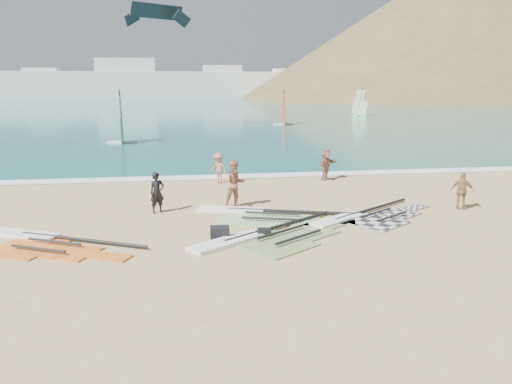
{
  "coord_description": "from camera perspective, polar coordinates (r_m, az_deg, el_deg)",
  "views": [
    {
      "loc": [
        -3.63,
        -14.01,
        5.05
      ],
      "look_at": [
        -0.93,
        4.0,
        1.0
      ],
      "focal_mm": 35.0,
      "sensor_mm": 36.0,
      "label": 1
    }
  ],
  "objects": [
    {
      "name": "windsurfer_right",
      "position": [
        76.88,
        11.79,
        9.47
      ],
      "size": [
        2.33,
        2.4,
        4.34
      ],
      "rotation": [
        0.0,
        0.0,
        0.62
      ],
      "color": "white",
      "rests_on": "ground"
    },
    {
      "name": "beachgoer_mid",
      "position": [
        25.16,
        -4.29,
        2.74
      ],
      "size": [
        1.14,
        1.12,
        1.57
      ],
      "primitive_type": "imported",
      "rotation": [
        0.0,
        0.0,
        -0.76
      ],
      "color": "#9E664B",
      "rests_on": "ground"
    },
    {
      "name": "headland_main",
      "position": [
        169.18,
        23.43,
        9.82
      ],
      "size": [
        143.0,
        143.0,
        45.0
      ],
      "primitive_type": "cone",
      "color": "brown",
      "rests_on": "ground"
    },
    {
      "name": "rig_grey",
      "position": [
        19.24,
        12.55,
        -2.84
      ],
      "size": [
        5.58,
        4.24,
        0.2
      ],
      "rotation": [
        0.0,
        0.0,
        0.6
      ],
      "color": "#252628",
      "rests_on": "ground"
    },
    {
      "name": "far_town",
      "position": [
        164.46,
        -13.04,
        12.04
      ],
      "size": [
        160.0,
        8.0,
        12.0
      ],
      "color": "white",
      "rests_on": "ground"
    },
    {
      "name": "surf_line",
      "position": [
        27.04,
        -0.66,
        1.77
      ],
      "size": [
        300.0,
        1.2,
        0.04
      ],
      "primitive_type": "cube",
      "color": "white",
      "rests_on": "ground"
    },
    {
      "name": "person_wetsuit",
      "position": [
        19.82,
        -11.24,
        -0.07
      ],
      "size": [
        0.69,
        0.59,
        1.61
      ],
      "primitive_type": "imported",
      "rotation": [
        0.0,
        0.0,
        0.42
      ],
      "color": "black",
      "rests_on": "ground"
    },
    {
      "name": "beachgoer_left",
      "position": [
        20.22,
        -2.4,
        0.88
      ],
      "size": [
        1.06,
        0.9,
        1.93
      ],
      "primitive_type": "imported",
      "rotation": [
        0.0,
        0.0,
        0.19
      ],
      "color": "#B17150",
      "rests_on": "ground"
    },
    {
      "name": "rig_orange",
      "position": [
        16.41,
        1.41,
        -5.21
      ],
      "size": [
        6.17,
        4.74,
        0.21
      ],
      "rotation": [
        0.0,
        0.0,
        0.61
      ],
      "color": "orange",
      "rests_on": "ground"
    },
    {
      "name": "windsurfer_left",
      "position": [
        43.13,
        -15.11,
        7.12
      ],
      "size": [
        2.48,
        3.0,
        4.47
      ],
      "rotation": [
        0.0,
        0.0,
        0.05
      ],
      "color": "white",
      "rests_on": "ground"
    },
    {
      "name": "gear_bag_near",
      "position": [
        16.46,
        -4.16,
        -4.64
      ],
      "size": [
        0.63,
        0.47,
        0.4
      ],
      "primitive_type": "cube",
      "rotation": [
        0.0,
        0.0,
        -0.03
      ],
      "color": "black",
      "rests_on": "ground"
    },
    {
      "name": "beachgoer_back",
      "position": [
        21.62,
        22.49,
        0.12
      ],
      "size": [
        0.96,
        0.76,
        1.52
      ],
      "primitive_type": "imported",
      "rotation": [
        0.0,
        0.0,
        2.63
      ],
      "color": "#946A46",
      "rests_on": "ground"
    },
    {
      "name": "windsurfer_centre",
      "position": [
        59.65,
        3.15,
        8.86
      ],
      "size": [
        2.3,
        2.8,
        4.17
      ],
      "rotation": [
        0.0,
        0.0,
        -0.02
      ],
      "color": "white",
      "rests_on": "ground"
    },
    {
      "name": "ground",
      "position": [
        15.33,
        5.71,
        -6.76
      ],
      "size": [
        300.0,
        300.0,
        0.0
      ],
      "primitive_type": "plane",
      "color": "tan",
      "rests_on": "ground"
    },
    {
      "name": "beachgoer_right",
      "position": [
        26.23,
        7.98,
        3.14
      ],
      "size": [
        1.41,
        1.43,
        1.65
      ],
      "primitive_type": "imported",
      "rotation": [
        0.0,
        0.0,
        0.8
      ],
      "color": "#9B6851",
      "rests_on": "ground"
    },
    {
      "name": "gear_bag_far",
      "position": [
        16.63,
        0.96,
        -4.66
      ],
      "size": [
        0.51,
        0.41,
        0.27
      ],
      "primitive_type": "cube",
      "rotation": [
        0.0,
        0.0,
        -0.25
      ],
      "color": "black",
      "rests_on": "ground"
    },
    {
      "name": "rig_red",
      "position": [
        17.26,
        -23.07,
        -5.34
      ],
      "size": [
        5.37,
        3.9,
        0.2
      ],
      "rotation": [
        0.0,
        0.0,
        -0.46
      ],
      "color": "red",
      "rests_on": "ground"
    },
    {
      "name": "rig_green",
      "position": [
        19.11,
        0.49,
        -2.63
      ],
      "size": [
        6.1,
        3.43,
        0.2
      ],
      "rotation": [
        0.0,
        0.0,
        -0.3
      ],
      "color": "#46A817",
      "rests_on": "ground"
    },
    {
      "name": "sea",
      "position": [
        146.14,
        -7.22,
        10.47
      ],
      "size": [
        300.0,
        240.0,
        0.06
      ],
      "primitive_type": "cube",
      "color": "#0D5B5E",
      "rests_on": "ground"
    },
    {
      "name": "kitesurf_kite",
      "position": [
        56.16,
        -11.26,
        19.39
      ],
      "size": [
        6.03,
        4.17,
        2.35
      ],
      "rotation": [
        0.0,
        0.0,
        0.58
      ],
      "color": "black",
      "rests_on": "ground"
    }
  ]
}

